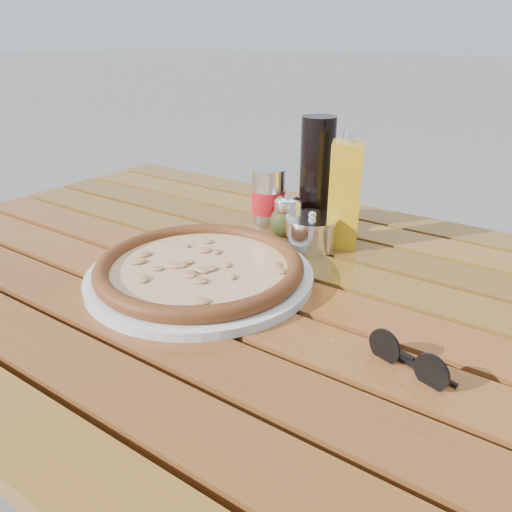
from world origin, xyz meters
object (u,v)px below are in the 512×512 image
Objects in this scene: pepper_shaker at (291,218)px; olive_oil_cruet at (345,194)px; oregano_shaker at (284,218)px; soda_can at (268,199)px; pizza at (200,266)px; sunglasses at (408,359)px; plate at (200,275)px; table at (249,317)px; dark_bottle at (317,174)px; parmesan_tin at (311,232)px.

olive_oil_cruet is (0.10, 0.02, 0.06)m from pepper_shaker.
soda_can reaches higher than oregano_shaker.
pizza is at bearing -80.87° from soda_can.
oregano_shaker is 0.74× the size of sunglasses.
plate is 0.02m from pizza.
sunglasses is at bearing -17.67° from table.
pizza is 1.74× the size of dark_bottle.
plate is at bearing -139.45° from table.
oregano_shaker is 0.65× the size of parmesan_tin.
pepper_shaker is 0.10m from dark_bottle.
parmesan_tin is (0.07, -0.02, -0.01)m from oregano_shaker.
dark_bottle is 1.05× the size of olive_oil_cruet.
plate is (-0.06, -0.05, 0.08)m from table.
table is 3.65× the size of pizza.
olive_oil_cruet reaches higher than pizza.
table is 0.32m from dark_bottle.
olive_oil_cruet is 1.66× the size of parmesan_tin.
soda_can is at bearing 159.03° from sunglasses.
soda_can is at bearing 162.44° from pepper_shaker.
soda_can reaches higher than parmesan_tin.
pizza is 0.27m from soda_can.
oregano_shaker is 0.37× the size of dark_bottle.
pepper_shaker is at bearing 100.59° from table.
parmesan_tin is at bearing -15.18° from oregano_shaker.
soda_can is at bearing 159.85° from parmesan_tin.
pizza is 3.03× the size of parmesan_tin.
oregano_shaker reaches higher than parmesan_tin.
pizza is 4.68× the size of pepper_shaker.
plate is 0.27m from soda_can.
dark_bottle is at bearing 148.41° from sunglasses.
soda_can reaches higher than sunglasses.
olive_oil_cruet is 0.09m from parmesan_tin.
pepper_shaker is 0.68× the size of soda_can.
table is at bearing -97.88° from parmesan_tin.
dark_bottle is at bearing 31.63° from soda_can.
pepper_shaker reaches higher than table.
pizza reaches higher than plate.
pizza is 0.24m from pepper_shaker.
pizza is at bearing -114.89° from olive_oil_cruet.
parmesan_tin is (0.02, 0.16, 0.11)m from table.
plate is 0.23m from parmesan_tin.
dark_bottle is at bearing 150.25° from olive_oil_cruet.
pizza is 0.23m from oregano_shaker.
parmesan_tin is (0.12, -0.05, -0.03)m from soda_can.
parmesan_tin is (0.08, 0.21, 0.02)m from plate.
olive_oil_cruet is at bearing 0.35° from soda_can.
pepper_shaker is 1.00× the size of oregano_shaker.
table is 3.89× the size of plate.
dark_bottle reaches higher than soda_can.
dark_bottle reaches higher than table.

